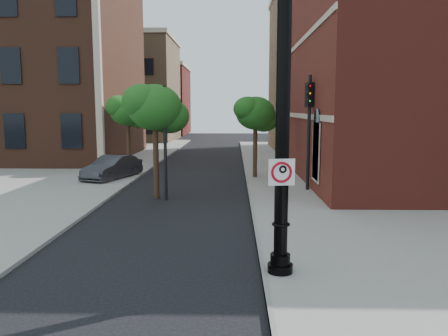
{
  "coord_description": "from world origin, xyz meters",
  "views": [
    {
      "loc": [
        1.36,
        -10.1,
        3.87
      ],
      "look_at": [
        1.08,
        2.0,
        2.23
      ],
      "focal_mm": 35.0,
      "sensor_mm": 36.0,
      "label": 1
    }
  ],
  "objects_px": {
    "lamppost": "(282,139)",
    "traffic_signal_left": "(165,124)",
    "parked_car": "(113,168)",
    "traffic_signal_right": "(309,114)",
    "no_parking_sign": "(282,172)"
  },
  "relations": [
    {
      "from": "no_parking_sign",
      "to": "parked_car",
      "type": "bearing_deg",
      "value": 111.33
    },
    {
      "from": "lamppost",
      "to": "traffic_signal_left",
      "type": "xyz_separation_m",
      "value": [
        -3.99,
        8.56,
        0.04
      ]
    },
    {
      "from": "lamppost",
      "to": "parked_car",
      "type": "bearing_deg",
      "value": 119.29
    },
    {
      "from": "no_parking_sign",
      "to": "traffic_signal_left",
      "type": "relative_size",
      "value": 0.12
    },
    {
      "from": "lamppost",
      "to": "traffic_signal_right",
      "type": "height_order",
      "value": "lamppost"
    },
    {
      "from": "no_parking_sign",
      "to": "traffic_signal_right",
      "type": "xyz_separation_m",
      "value": [
        2.38,
        10.66,
        1.15
      ]
    },
    {
      "from": "parked_car",
      "to": "lamppost",
      "type": "bearing_deg",
      "value": -42.22
    },
    {
      "from": "lamppost",
      "to": "no_parking_sign",
      "type": "xyz_separation_m",
      "value": [
        -0.02,
        -0.18,
        -0.72
      ]
    },
    {
      "from": "parked_car",
      "to": "traffic_signal_left",
      "type": "relative_size",
      "value": 0.84
    },
    {
      "from": "parked_car",
      "to": "traffic_signal_right",
      "type": "bearing_deg",
      "value": 0.31
    },
    {
      "from": "lamppost",
      "to": "traffic_signal_right",
      "type": "xyz_separation_m",
      "value": [
        2.36,
        10.49,
        0.43
      ]
    },
    {
      "from": "lamppost",
      "to": "traffic_signal_left",
      "type": "bearing_deg",
      "value": 115.01
    },
    {
      "from": "traffic_signal_left",
      "to": "traffic_signal_right",
      "type": "xyz_separation_m",
      "value": [
        6.35,
        1.93,
        0.39
      ]
    },
    {
      "from": "parked_car",
      "to": "traffic_signal_right",
      "type": "xyz_separation_m",
      "value": [
        10.1,
        -3.32,
        2.97
      ]
    },
    {
      "from": "parked_car",
      "to": "traffic_signal_left",
      "type": "bearing_deg",
      "value": -35.95
    }
  ]
}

